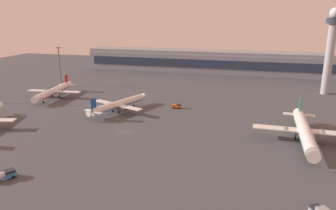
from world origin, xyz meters
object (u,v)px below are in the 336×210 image
maintenance_van (177,106)px  apron_light_central (59,63)px  airplane_mid_apron (54,91)px  fuel_truck (4,175)px  airplane_taxiway_distant (118,104)px  control_tower (331,46)px  airplane_near_gate (304,131)px

maintenance_van → apron_light_central: size_ratio=0.18×
airplane_mid_apron → fuel_truck: airplane_mid_apron is taller
airplane_taxiway_distant → apron_light_central: size_ratio=1.43×
airplane_mid_apron → fuel_truck: 90.46m
airplane_taxiway_distant → fuel_truck: airplane_taxiway_distant is taller
airplane_taxiway_distant → fuel_truck: bearing=-72.9°
fuel_truck → control_tower: bearing=82.8°
airplane_near_gate → maintenance_van: 60.70m
fuel_truck → maintenance_van: fuel_truck is taller
apron_light_central → control_tower: bearing=6.9°
apron_light_central → airplane_taxiway_distant: bearing=-36.9°
fuel_truck → apron_light_central: bearing=147.3°
airplane_taxiway_distant → maintenance_van: airplane_taxiway_distant is taller
airplane_near_gate → apron_light_central: apron_light_central is taller
control_tower → apron_light_central: 158.54m
control_tower → maintenance_van: 92.60m
airplane_mid_apron → maintenance_van: (68.57, -1.88, -2.49)m
control_tower → fuel_truck: bearing=-128.3°
fuel_truck → apron_light_central: (-54.66, 110.72, 12.55)m
airplane_near_gate → maintenance_van: size_ratio=10.42×
fuel_truck → airplane_mid_apron: bearing=147.2°
airplane_near_gate → fuel_truck: bearing=31.8°
control_tower → airplane_near_gate: size_ratio=1.05×
maintenance_van → airplane_mid_apron: bearing=-96.7°
airplane_mid_apron → apron_light_central: (-14.89, 29.51, 10.25)m
airplane_taxiway_distant → apron_light_central: apron_light_central is taller
airplane_taxiway_distant → fuel_truck: 66.90m
control_tower → airplane_near_gate: 85.29m
airplane_near_gate → control_tower: bearing=-104.0°
control_tower → maintenance_van: size_ratio=10.91×
airplane_mid_apron → maintenance_van: bearing=172.5°
airplane_taxiway_distant → apron_light_central: 74.08m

